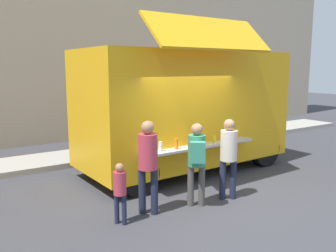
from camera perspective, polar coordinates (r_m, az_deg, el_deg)
The scene contains 9 objects.
ground_plane at distance 7.72m, azimuth 7.07°, elevation -11.09°, with size 60.00×60.00×0.00m, color #38383D.
curb_strip at distance 10.42m, azimuth -24.71°, elevation -6.04°, with size 28.00×1.60×0.15m, color #9E998E.
building_behind at distance 14.26m, azimuth -24.66°, elevation 17.10°, with size 32.00×2.40×9.62m, color tan.
food_truck_main at distance 9.25m, azimuth 2.82°, elevation 3.09°, with size 5.50×3.20×3.78m.
trash_bin at distance 13.96m, azimuth 11.22°, elevation -0.04°, with size 0.60×0.60×0.90m, color #2C6136.
customer_front_ordering at distance 7.32m, azimuth 9.70°, elevation -4.12°, with size 0.34×0.34×1.67m.
customer_mid_with_backpack at distance 6.85m, azimuth 4.63°, elevation -4.90°, with size 0.47×0.53×1.64m.
customer_rear_waiting at distance 6.48m, azimuth -3.24°, elevation -5.33°, with size 0.36×0.36×1.75m.
child_near_queue at distance 6.22m, azimuth -7.72°, elevation -9.84°, with size 0.22×0.22×1.09m.
Camera 1 is at (-4.79, -5.42, 2.68)m, focal length 37.96 mm.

